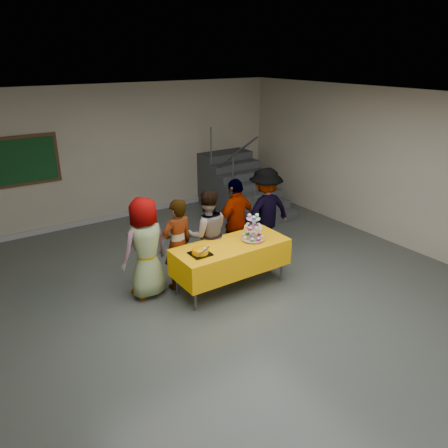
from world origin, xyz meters
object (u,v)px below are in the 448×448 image
Objects in this scene: schoolchild_b at (178,244)px; schoolchild_d at (236,222)px; noticeboard at (25,161)px; schoolchild_e at (265,212)px; bear_cake at (200,251)px; staircase at (238,187)px; schoolchild_a at (146,248)px; bake_table at (231,256)px; cupcake_stand at (253,230)px; schoolchild_c at (207,234)px.

schoolchild_d is (1.26, 0.16, 0.05)m from schoolchild_b.
schoolchild_e is at bearing -44.10° from noticeboard.
staircase is (3.05, 3.29, -0.34)m from bear_cake.
schoolchild_a is 2.51m from schoolchild_e.
noticeboard is (-0.94, 3.53, 0.79)m from schoolchild_a.
staircase reaches higher than schoolchild_a.
schoolchild_e is (2.50, 0.19, 0.03)m from schoolchild_a.
bear_cake is at bearing 19.09° from schoolchild_d.
bake_table is 1.24× the size of schoolchild_b.
schoolchild_b is 4.18m from staircase.
bake_table is 1.13× the size of schoolchild_e.
noticeboard is (-1.56, 4.13, 0.77)m from bear_cake.
schoolchild_b is at bearing 152.63° from cupcake_stand.
bake_table is at bearing -62.20° from noticeboard.
cupcake_stand is 0.99m from bear_cake.
cupcake_stand is at bearing 147.36° from schoolchild_c.
schoolchild_e is at bearing 174.48° from schoolchild_a.
schoolchild_b is (0.52, -0.05, -0.05)m from schoolchild_a.
staircase is (1.89, 2.58, -0.31)m from schoolchild_d.
noticeboard is at bearing -41.25° from schoolchild_c.
cupcake_stand is at bearing -122.04° from staircase.
schoolchild_d is 0.96× the size of schoolchild_e.
bake_table is at bearing 136.20° from schoolchild_b.
schoolchild_a reaches higher than schoolchild_c.
schoolchild_d is at bearing 75.90° from cupcake_stand.
schoolchild_b is (-0.09, 0.55, -0.07)m from bear_cake.
bake_table is at bearing -127.13° from staircase.
bake_table is 5.25× the size of bear_cake.
schoolchild_c reaches higher than bear_cake.
bake_table is 0.55m from cupcake_stand.
staircase is at bearing -114.97° from schoolchild_c.
schoolchild_e reaches higher than bake_table.
bear_cake is at bearing 25.11° from schoolchild_e.
schoolchild_e is (1.39, 0.19, 0.06)m from schoolchild_c.
schoolchild_b is 0.91× the size of schoolchild_e.
schoolchild_d reaches higher than schoolchild_c.
schoolchild_a is 1.11m from schoolchild_c.
schoolchild_c reaches higher than cupcake_stand.
schoolchild_a is 1.05× the size of schoolchild_c.
schoolchild_d is (1.78, 0.11, -0.01)m from schoolchild_a.
bear_cake is 0.86m from schoolchild_a.
schoolchild_a reaches higher than bear_cake.
cupcake_stand reaches higher than bake_table.
schoolchild_e is at bearing -153.57° from schoolchild_c.
bear_cake is 0.22× the size of schoolchild_e.
schoolchild_b is at bearing -4.84° from schoolchild_d.
schoolchild_a is (-1.21, 0.56, 0.25)m from bake_table.
noticeboard reaches higher than bake_table.
bear_cake is 4.48m from noticeboard.
schoolchild_a is at bearing -143.76° from staircase.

